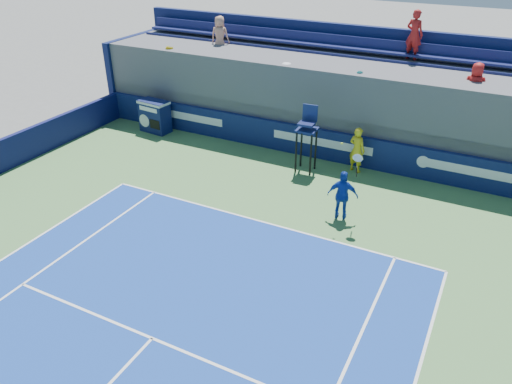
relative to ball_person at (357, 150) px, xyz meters
The scene contains 6 objects.
ball_person is the anchor object (origin of this frame).
back_hoarding 1.60m from the ball_person, 162.08° to the left, with size 20.40×0.21×1.20m.
match_clock 8.97m from the ball_person, behind, with size 1.39×0.86×1.40m.
umpire_chair 1.95m from the ball_person, 155.38° to the right, with size 0.73×0.73×2.48m.
tennis_player 3.44m from the ball_person, 80.05° to the right, with size 1.01×0.56×2.57m.
stadium_seating 3.11m from the ball_person, 120.85° to the left, with size 21.00×4.05×5.28m.
Camera 1 is at (5.78, 0.18, 8.25)m, focal length 35.00 mm.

